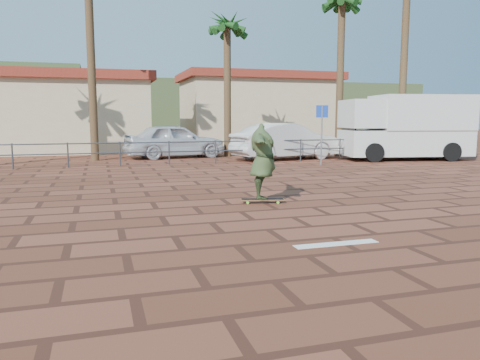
# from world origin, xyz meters

# --- Properties ---
(ground) EXTENTS (120.00, 120.00, 0.00)m
(ground) POSITION_xyz_m (0.00, 0.00, 0.00)
(ground) COLOR brown
(ground) RESTS_ON ground
(paint_stripe) EXTENTS (1.40, 0.22, 0.01)m
(paint_stripe) POSITION_xyz_m (0.70, -1.20, 0.00)
(paint_stripe) COLOR white
(paint_stripe) RESTS_ON ground
(guardrail) EXTENTS (24.06, 0.06, 1.00)m
(guardrail) POSITION_xyz_m (0.00, 12.00, 0.68)
(guardrail) COLOR #47494F
(guardrail) RESTS_ON ground
(palm_center) EXTENTS (2.40, 2.40, 7.75)m
(palm_center) POSITION_xyz_m (3.50, 15.50, 6.36)
(palm_center) COLOR brown
(palm_center) RESTS_ON ground
(palm_right) EXTENTS (2.40, 2.40, 9.05)m
(palm_right) POSITION_xyz_m (9.00, 14.00, 7.58)
(palm_right) COLOR brown
(palm_right) RESTS_ON ground
(building_west) EXTENTS (12.60, 7.60, 4.50)m
(building_west) POSITION_xyz_m (-6.00, 22.00, 2.28)
(building_west) COLOR beige
(building_west) RESTS_ON ground
(building_east) EXTENTS (10.60, 6.60, 5.00)m
(building_east) POSITION_xyz_m (8.00, 24.00, 2.54)
(building_east) COLOR beige
(building_east) RESTS_ON ground
(hill_front) EXTENTS (70.00, 18.00, 6.00)m
(hill_front) POSITION_xyz_m (0.00, 50.00, 3.00)
(hill_front) COLOR #384C28
(hill_front) RESTS_ON ground
(longboard) EXTENTS (1.03, 0.47, 0.10)m
(longboard) POSITION_xyz_m (0.77, 2.48, 0.08)
(longboard) COLOR olive
(longboard) RESTS_ON ground
(skateboarder) EXTENTS (1.17, 2.22, 1.74)m
(skateboarder) POSITION_xyz_m (0.77, 2.48, 0.97)
(skateboarder) COLOR #374927
(skateboarder) RESTS_ON longboard
(campervan) EXTENTS (6.13, 3.41, 3.00)m
(campervan) POSITION_xyz_m (11.05, 11.30, 1.58)
(campervan) COLOR silver
(campervan) RESTS_ON ground
(car_silver) EXTENTS (5.17, 2.73, 1.68)m
(car_silver) POSITION_xyz_m (0.80, 15.49, 0.84)
(car_silver) COLOR silver
(car_silver) RESTS_ON ground
(car_white) EXTENTS (5.47, 2.85, 1.72)m
(car_white) POSITION_xyz_m (5.67, 13.00, 0.86)
(car_white) COLOR silver
(car_white) RESTS_ON ground
(street_sign) EXTENTS (0.50, 0.11, 2.47)m
(street_sign) POSITION_xyz_m (6.03, 10.00, 1.73)
(street_sign) COLOR gray
(street_sign) RESTS_ON ground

